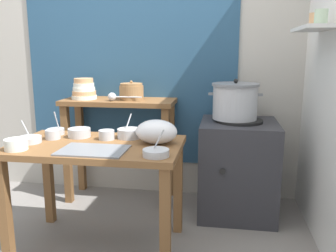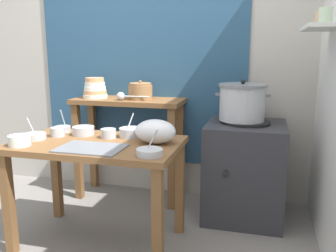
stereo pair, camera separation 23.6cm
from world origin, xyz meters
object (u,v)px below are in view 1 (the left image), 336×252
at_px(bowl_stack_enamel, 84,90).
at_px(ladle, 113,97).
at_px(back_shelf_table, 120,125).
at_px(prep_bowl_5, 56,131).
at_px(prep_bowl_3, 79,132).
at_px(prep_bowl_6, 107,134).
at_px(prep_bowl_4, 16,144).
at_px(prep_bowl_2, 53,134).
at_px(prep_bowl_7, 156,152).
at_px(steamer_pot, 235,101).
at_px(prep_table, 97,160).
at_px(prep_bowl_0, 30,139).
at_px(plastic_bag, 157,132).
at_px(stove_block, 238,168).
at_px(prep_bowl_1, 129,133).
at_px(serving_tray, 93,150).
at_px(clay_pot, 131,92).

relative_size(bowl_stack_enamel, ladle, 0.75).
bearing_deg(back_shelf_table, prep_bowl_5, -116.19).
bearing_deg(prep_bowl_3, prep_bowl_6, -10.41).
xyz_separation_m(bowl_stack_enamel, prep_bowl_3, (0.21, -0.63, -0.23)).
relative_size(prep_bowl_3, prep_bowl_4, 1.14).
bearing_deg(prep_bowl_2, prep_bowl_7, -20.77).
distance_m(back_shelf_table, prep_bowl_7, 1.15).
height_order(bowl_stack_enamel, prep_bowl_6, bowl_stack_enamel).
distance_m(steamer_pot, prep_bowl_6, 1.05).
bearing_deg(prep_bowl_5, bowl_stack_enamel, 90.90).
xyz_separation_m(prep_table, ladle, (-0.10, 0.70, 0.33)).
distance_m(back_shelf_table, ladle, 0.28).
bearing_deg(back_shelf_table, prep_bowl_0, -112.44).
bearing_deg(prep_bowl_5, plastic_bag, -10.59).
height_order(plastic_bag, prep_bowl_4, plastic_bag).
relative_size(stove_block, prep_bowl_7, 5.03).
bearing_deg(bowl_stack_enamel, prep_bowl_1, -47.11).
xyz_separation_m(ladle, prep_bowl_4, (-0.32, -0.92, -0.18)).
distance_m(plastic_bag, prep_bowl_6, 0.36).
distance_m(prep_bowl_0, prep_bowl_1, 0.65).
xyz_separation_m(stove_block, serving_tray, (-0.89, -0.84, 0.34)).
relative_size(serving_tray, prep_bowl_3, 2.58).
height_order(clay_pot, prep_bowl_5, clay_pot).
xyz_separation_m(bowl_stack_enamel, prep_bowl_2, (0.05, -0.71, -0.23)).
height_order(stove_block, prep_bowl_5, prep_bowl_5).
height_order(ladle, prep_bowl_1, ladle).
xyz_separation_m(prep_bowl_5, prep_bowl_7, (0.81, -0.42, -0.00)).
bearing_deg(prep_bowl_5, prep_bowl_4, -96.31).
bearing_deg(prep_bowl_5, prep_bowl_2, -72.08).
bearing_deg(prep_bowl_5, prep_bowl_3, -14.35).
height_order(ladle, prep_bowl_0, ladle).
relative_size(steamer_pot, plastic_bag, 1.55).
bearing_deg(ladle, prep_bowl_7, -59.80).
distance_m(bowl_stack_enamel, ladle, 0.30).
relative_size(steamer_pot, clay_pot, 2.04).
bearing_deg(prep_bowl_7, prep_bowl_4, -179.93).
xyz_separation_m(plastic_bag, prep_bowl_6, (-0.35, 0.05, -0.04)).
distance_m(bowl_stack_enamel, plastic_bag, 1.07).
distance_m(steamer_pot, clay_pot, 0.87).
distance_m(prep_table, steamer_pot, 1.17).
relative_size(prep_table, prep_bowl_1, 6.70).
height_order(clay_pot, prep_bowl_4, clay_pot).
bearing_deg(bowl_stack_enamel, stove_block, -4.83).
xyz_separation_m(stove_block, steamer_pot, (-0.04, 0.02, 0.54)).
height_order(bowl_stack_enamel, prep_bowl_5, bowl_stack_enamel).
distance_m(prep_bowl_2, prep_bowl_7, 0.82).
distance_m(back_shelf_table, prep_bowl_3, 0.66).
xyz_separation_m(back_shelf_table, plastic_bag, (0.47, -0.74, 0.12)).
bearing_deg(serving_tray, prep_bowl_1, 70.10).
xyz_separation_m(prep_bowl_0, prep_bowl_1, (0.61, 0.23, 0.01)).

